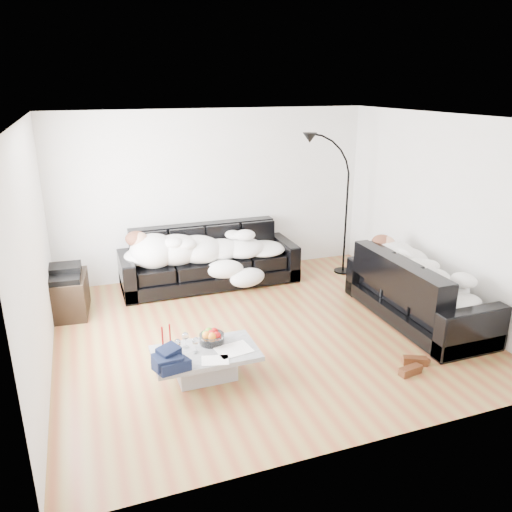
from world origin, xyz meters
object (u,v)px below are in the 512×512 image
object	(u,v)px
fruit_bowl	(212,336)
stereo	(64,272)
wine_glass_c	(196,345)
candle_left	(163,338)
wine_glass_b	(178,347)
sleeper_back	(210,245)
sleeper_right	(420,273)
coffee_table	(206,364)
sofa_right	(419,289)
shoes	(413,365)
av_cabinet	(67,295)
floor_lamp	(346,213)
sofa_back	(209,257)
wine_glass_a	(186,340)
candle_right	(170,335)

from	to	relation	value
fruit_bowl	stereo	world-z (taller)	stereo
wine_glass_c	candle_left	distance (m)	0.37
fruit_bowl	wine_glass_b	distance (m)	0.40
sleeper_back	wine_glass_c	distance (m)	2.64
wine_glass_c	stereo	world-z (taller)	stereo
stereo	sleeper_right	bearing A→B (deg)	-18.31
candle_left	coffee_table	bearing A→B (deg)	-25.03
sofa_right	wine_glass_b	xyz separation A→B (m)	(-3.23, -0.39, -0.03)
sleeper_back	wine_glass_c	xyz separation A→B (m)	(-0.81, -2.50, -0.24)
shoes	stereo	distance (m)	4.51
av_cabinet	floor_lamp	bearing A→B (deg)	7.46
sofa_back	wine_glass_b	world-z (taller)	sofa_back
sleeper_back	coffee_table	bearing A→B (deg)	-105.88
wine_glass_a	floor_lamp	xyz separation A→B (m)	(3.08, 2.16, 0.60)
floor_lamp	av_cabinet	bearing A→B (deg)	-164.33
shoes	av_cabinet	world-z (taller)	av_cabinet
candle_right	candle_left	bearing A→B (deg)	-153.96
sleeper_back	shoes	world-z (taller)	sleeper_back
floor_lamp	sleeper_right	bearing A→B (deg)	-74.73
wine_glass_b	stereo	xyz separation A→B (m)	(-1.09, 2.12, 0.19)
wine_glass_c	fruit_bowl	bearing A→B (deg)	35.62
sleeper_right	fruit_bowl	world-z (taller)	sleeper_right
sleeper_back	sofa_right	bearing A→B (deg)	-42.71
wine_glass_a	av_cabinet	xyz separation A→B (m)	(-1.19, 2.02, -0.14)
sofa_back	candle_right	distance (m)	2.53
floor_lamp	stereo	bearing A→B (deg)	-164.33
fruit_bowl	candle_left	bearing A→B (deg)	175.17
sleeper_back	candle_right	xyz separation A→B (m)	(-1.03, -2.26, -0.20)
sofa_right	wine_glass_b	size ratio (longest dim) A/B	12.64
sleeper_back	shoes	bearing A→B (deg)	-65.03
sofa_right	shoes	size ratio (longest dim) A/B	4.84
fruit_bowl	stereo	distance (m)	2.50
sofa_back	wine_glass_c	distance (m)	2.67
coffee_table	wine_glass_b	size ratio (longest dim) A/B	6.42
sofa_right	floor_lamp	distance (m)	1.96
sleeper_right	wine_glass_b	size ratio (longest dim) A/B	10.83
sleeper_right	floor_lamp	distance (m)	1.90
coffee_table	candle_left	world-z (taller)	candle_left
sleeper_right	fruit_bowl	xyz separation A→B (m)	(-2.84, -0.28, -0.25)
wine_glass_a	fruit_bowl	bearing A→B (deg)	1.42
wine_glass_c	sleeper_back	bearing A→B (deg)	72.09
coffee_table	av_cabinet	size ratio (longest dim) A/B	1.41
sleeper_right	shoes	world-z (taller)	sleeper_right
wine_glass_b	stereo	bearing A→B (deg)	117.23
coffee_table	wine_glass_c	xyz separation A→B (m)	(-0.10, -0.00, 0.25)
sofa_back	coffee_table	size ratio (longest dim) A/B	2.46
sofa_back	sofa_right	xyz separation A→B (m)	(2.24, -2.12, -0.00)
wine_glass_c	stereo	xyz separation A→B (m)	(-1.27, 2.16, 0.19)
av_cabinet	wine_glass_b	bearing A→B (deg)	-57.16
wine_glass_c	floor_lamp	world-z (taller)	floor_lamp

